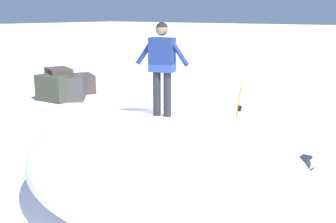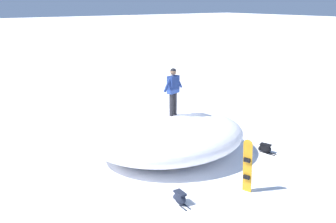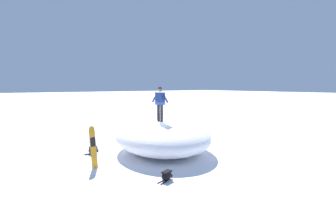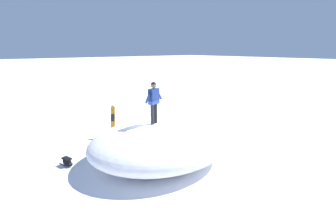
# 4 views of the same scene
# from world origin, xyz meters

# --- Properties ---
(ground) EXTENTS (240.00, 240.00, 0.00)m
(ground) POSITION_xyz_m (0.00, 0.00, 0.00)
(ground) COLOR white
(snow_mound) EXTENTS (6.64, 5.88, 1.57)m
(snow_mound) POSITION_xyz_m (-0.31, -0.27, 0.78)
(snow_mound) COLOR white
(snow_mound) RESTS_ON ground
(snowboarder_standing) EXTENTS (0.99, 0.36, 1.66)m
(snowboarder_standing) POSITION_xyz_m (-0.41, -0.06, 2.55)
(snowboarder_standing) COLOR black
(snowboarder_standing) RESTS_ON snow_mound
(snowboard_primary_upright) EXTENTS (0.26, 0.32, 1.69)m
(snowboard_primary_upright) POSITION_xyz_m (-0.61, 3.29, 0.87)
(snowboard_primary_upright) COLOR orange
(snowboard_primary_upright) RESTS_ON ground
(backpack_near) EXTENTS (0.39, 0.70, 0.35)m
(backpack_near) POSITION_xyz_m (-3.39, 1.64, 0.18)
(backpack_near) COLOR black
(backpack_near) RESTS_ON ground
(backpack_far) EXTENTS (0.27, 0.68, 0.37)m
(backpack_far) POSITION_xyz_m (1.34, 2.65, 0.19)
(backpack_far) COLOR #1E2333
(backpack_far) RESTS_ON ground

